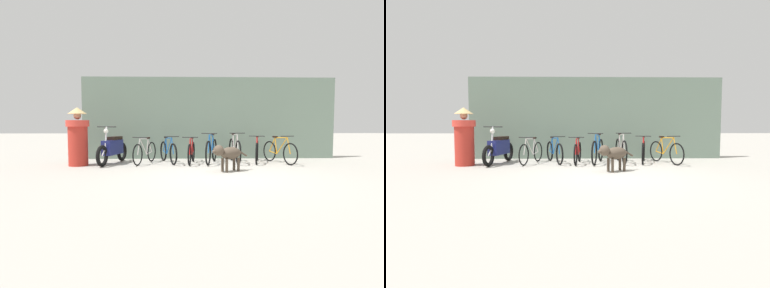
{
  "view_description": "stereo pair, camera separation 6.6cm",
  "coord_description": "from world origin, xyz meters",
  "views": [
    {
      "loc": [
        -0.92,
        -6.85,
        1.21
      ],
      "look_at": [
        -0.67,
        1.24,
        0.65
      ],
      "focal_mm": 28.0,
      "sensor_mm": 36.0,
      "label": 1
    },
    {
      "loc": [
        -0.85,
        -6.85,
        1.21
      ],
      "look_at": [
        -0.67,
        1.24,
        0.65
      ],
      "focal_mm": 28.0,
      "sensor_mm": 36.0,
      "label": 2
    }
  ],
  "objects": [
    {
      "name": "bicycle_4",
      "position": [
        0.69,
        2.34,
        0.38
      ],
      "size": [
        0.46,
        1.79,
        0.93
      ],
      "rotation": [
        0.0,
        0.0,
        -1.55
      ],
      "color": "black",
      "rests_on": "ground"
    },
    {
      "name": "person_in_robes",
      "position": [
        -3.91,
        1.76,
        0.83
      ],
      "size": [
        0.86,
        0.86,
        1.66
      ],
      "rotation": [
        0.0,
        0.0,
        3.62
      ],
      "color": "#B72D23",
      "rests_on": "ground"
    },
    {
      "name": "shop_wall_back",
      "position": [
        0.0,
        3.46,
        1.39
      ],
      "size": [
        8.62,
        0.2,
        2.77
      ],
      "color": "slate",
      "rests_on": "ground"
    },
    {
      "name": "stray_dog",
      "position": [
        0.21,
        0.55,
        0.46
      ],
      "size": [
        1.0,
        0.67,
        0.68
      ],
      "rotation": [
        0.0,
        0.0,
        3.67
      ],
      "color": "#4C3F33",
      "rests_on": "ground"
    },
    {
      "name": "bicycle_1",
      "position": [
        -1.37,
        2.29,
        0.34
      ],
      "size": [
        0.65,
        1.59,
        0.83
      ],
      "rotation": [
        0.0,
        0.0,
        -1.23
      ],
      "color": "black",
      "rests_on": "ground"
    },
    {
      "name": "bicycle_0",
      "position": [
        -2.06,
        2.17,
        0.34
      ],
      "size": [
        0.59,
        1.57,
        0.82
      ],
      "rotation": [
        0.0,
        0.0,
        -1.87
      ],
      "color": "black",
      "rests_on": "ground"
    },
    {
      "name": "bicycle_2",
      "position": [
        -0.66,
        2.14,
        0.33
      ],
      "size": [
        0.46,
        1.57,
        0.82
      ],
      "rotation": [
        0.0,
        0.0,
        -1.71
      ],
      "color": "black",
      "rests_on": "ground"
    },
    {
      "name": "bicycle_3",
      "position": [
        -0.05,
        2.19,
        0.38
      ],
      "size": [
        0.59,
        1.71,
        0.93
      ],
      "rotation": [
        0.0,
        0.0,
        -1.85
      ],
      "color": "black",
      "rests_on": "ground"
    },
    {
      "name": "bicycle_6",
      "position": [
        2.02,
        2.12,
        0.35
      ],
      "size": [
        0.62,
        1.58,
        0.85
      ],
      "rotation": [
        0.0,
        0.0,
        -1.24
      ],
      "color": "black",
      "rests_on": "ground"
    },
    {
      "name": "ground_plane",
      "position": [
        0.0,
        0.0,
        0.0
      ],
      "size": [
        60.0,
        60.0,
        0.0
      ],
      "primitive_type": "plane",
      "color": "#ADA89E"
    },
    {
      "name": "motorcycle",
      "position": [
        -3.02,
        2.15,
        0.45
      ],
      "size": [
        0.63,
        1.92,
        1.12
      ],
      "rotation": [
        0.0,
        0.0,
        -1.79
      ],
      "color": "black",
      "rests_on": "ground"
    },
    {
      "name": "bicycle_5",
      "position": [
        1.39,
        2.34,
        0.34
      ],
      "size": [
        0.57,
        1.65,
        0.84
      ],
      "rotation": [
        0.0,
        0.0,
        -1.84
      ],
      "color": "black",
      "rests_on": "ground"
    }
  ]
}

